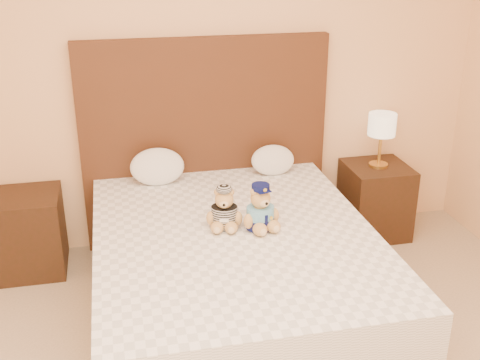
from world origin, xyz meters
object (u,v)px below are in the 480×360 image
(bed, at_px, (235,273))
(nightstand_right, at_px, (375,200))
(lamp, at_px, (382,127))
(nightstand_left, at_px, (29,233))
(teddy_police, at_px, (260,207))
(pillow_right, at_px, (273,159))
(pillow_left, at_px, (157,165))
(teddy_prisoner, at_px, (224,208))

(bed, bearing_deg, nightstand_right, 32.62)
(nightstand_right, height_order, lamp, lamp)
(bed, relative_size, lamp, 5.00)
(nightstand_left, xyz_separation_m, teddy_police, (1.40, -0.79, 0.41))
(bed, height_order, teddy_police, teddy_police)
(lamp, relative_size, pillow_right, 1.28)
(pillow_left, bearing_deg, teddy_police, -57.65)
(nightstand_left, height_order, nightstand_right, same)
(pillow_right, bearing_deg, bed, -118.48)
(pillow_right, bearing_deg, lamp, -2.15)
(nightstand_right, distance_m, teddy_police, 1.41)
(nightstand_left, height_order, teddy_prisoner, teddy_prisoner)
(bed, relative_size, pillow_left, 5.43)
(pillow_right, bearing_deg, nightstand_right, -2.15)
(lamp, relative_size, pillow_left, 1.09)
(bed, distance_m, teddy_prisoner, 0.41)
(nightstand_left, bearing_deg, teddy_police, -29.29)
(bed, bearing_deg, teddy_prisoner, 124.50)
(nightstand_right, bearing_deg, lamp, 180.00)
(lamp, xyz_separation_m, pillow_right, (-0.80, 0.03, -0.19))
(bed, bearing_deg, pillow_right, 61.52)
(nightstand_left, relative_size, pillow_left, 1.49)
(nightstand_left, bearing_deg, teddy_prisoner, -31.28)
(lamp, bearing_deg, pillow_left, 178.94)
(nightstand_left, bearing_deg, pillow_left, 1.94)
(pillow_left, bearing_deg, bed, -66.25)
(pillow_left, bearing_deg, teddy_prisoner, -67.34)
(lamp, distance_m, teddy_police, 1.36)
(lamp, distance_m, pillow_right, 0.82)
(bed, relative_size, pillow_right, 6.42)
(lamp, bearing_deg, bed, -147.38)
(teddy_prisoner, height_order, pillow_left, pillow_left)
(teddy_police, relative_size, pillow_right, 0.88)
(teddy_police, xyz_separation_m, teddy_prisoner, (-0.20, 0.06, -0.01))
(bed, relative_size, nightstand_left, 3.64)
(nightstand_right, height_order, pillow_left, pillow_left)
(pillow_left, distance_m, pillow_right, 0.82)
(nightstand_left, relative_size, lamp, 1.38)
(nightstand_left, distance_m, pillow_right, 1.74)
(nightstand_left, distance_m, pillow_left, 0.97)
(nightstand_right, xyz_separation_m, lamp, (-0.00, 0.00, 0.57))
(teddy_prisoner, xyz_separation_m, pillow_right, (0.50, 0.76, -0.01))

